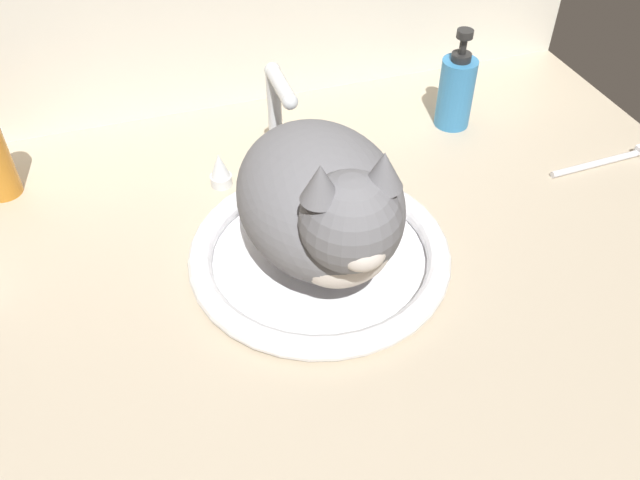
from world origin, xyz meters
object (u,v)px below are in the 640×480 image
at_px(faucet, 278,137).
at_px(cat, 325,204).
at_px(toothbrush, 605,161).
at_px(sink_basin, 320,255).
at_px(soap_pump_bottle, 456,91).

relative_size(faucet, cat, 0.59).
bearing_deg(faucet, toothbrush, -14.78).
bearing_deg(sink_basin, cat, -90.26).
relative_size(sink_basin, toothbrush, 1.86).
distance_m(faucet, cat, 0.22).
distance_m(soap_pump_bottle, toothbrush, 0.25).
height_order(soap_pump_bottle, toothbrush, soap_pump_bottle).
bearing_deg(cat, soap_pump_bottle, 40.25).
xyz_separation_m(faucet, soap_pump_bottle, (0.31, 0.05, -0.01)).
bearing_deg(toothbrush, cat, -169.89).
bearing_deg(toothbrush, soap_pump_bottle, 134.14).
height_order(sink_basin, faucet, faucet).
bearing_deg(cat, faucet, 89.98).
height_order(sink_basin, cat, cat).
distance_m(sink_basin, toothbrush, 0.49).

